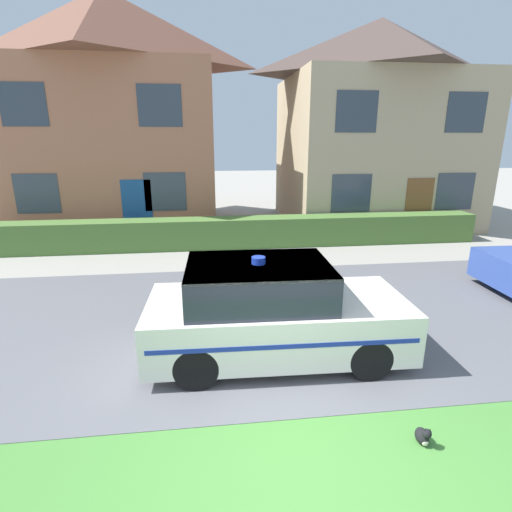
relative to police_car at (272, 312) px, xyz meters
name	(u,v)px	position (x,y,z in m)	size (l,w,h in m)	color
ground_plane	(294,471)	(-0.14, -2.40, -0.78)	(80.00, 80.00, 0.00)	gray
road_strip	(253,318)	(-0.14, 1.45, -0.77)	(28.00, 6.10, 0.01)	#5B5B60
lawn_verge	(303,505)	(-0.14, -2.83, -0.77)	(28.00, 2.46, 0.01)	#478438
garden_hedge	(241,232)	(0.08, 6.91, -0.30)	(15.90, 0.85, 0.95)	#4C7233
police_car	(272,312)	(0.00, 0.00, 0.00)	(4.15, 1.93, 1.70)	black
cat	(423,436)	(1.44, -2.19, -0.67)	(0.18, 0.31, 0.28)	black
house_left	(113,112)	(-4.45, 11.01, 3.60)	(7.91, 6.05, 8.57)	#A86B4C
house_right	(374,124)	(5.87, 10.52, 3.21)	(7.30, 6.41, 7.82)	tan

